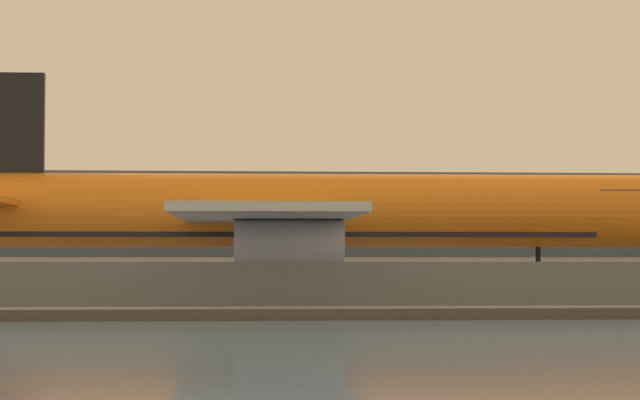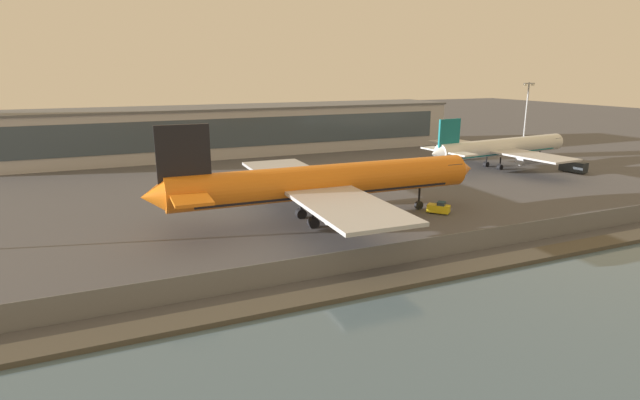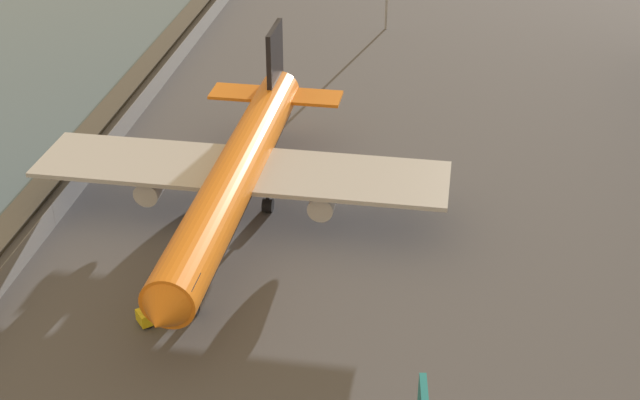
% 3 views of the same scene
% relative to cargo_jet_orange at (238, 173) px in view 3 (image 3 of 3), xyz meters
% --- Properties ---
extents(ground_plane, '(500.00, 500.00, 0.00)m').
position_rel_cargo_jet_orange_xyz_m(ground_plane, '(3.88, -2.27, -5.48)').
color(ground_plane, '#4C4C51').
extents(shoreline_seawall, '(320.00, 3.00, 0.50)m').
position_rel_cargo_jet_orange_xyz_m(shoreline_seawall, '(3.88, -22.77, -5.23)').
color(shoreline_seawall, '#474238').
rests_on(shoreline_seawall, ground).
extents(perimeter_fence, '(280.00, 0.10, 2.52)m').
position_rel_cargo_jet_orange_xyz_m(perimeter_fence, '(3.88, -18.27, -4.22)').
color(perimeter_fence, slate).
rests_on(perimeter_fence, ground).
extents(cargo_jet_orange, '(49.25, 42.05, 14.36)m').
position_rel_cargo_jet_orange_xyz_m(cargo_jet_orange, '(0.00, 0.00, 0.00)').
color(cargo_jet_orange, orange).
rests_on(cargo_jet_orange, ground).
extents(baggage_tug, '(3.29, 3.48, 1.80)m').
position_rel_cargo_jet_orange_xyz_m(baggage_tug, '(17.39, -3.43, -4.68)').
color(baggage_tug, yellow).
rests_on(baggage_tug, ground).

